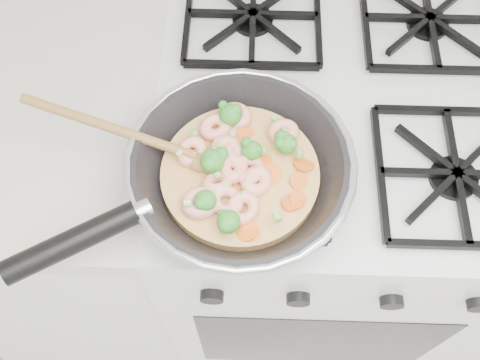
{
  "coord_description": "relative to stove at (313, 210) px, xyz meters",
  "views": [
    {
      "loc": [
        -0.15,
        1.16,
        1.62
      ],
      "look_at": [
        -0.16,
        1.52,
        0.93
      ],
      "focal_mm": 41.55,
      "sensor_mm": 36.0,
      "label": 1
    }
  ],
  "objects": [
    {
      "name": "skillet",
      "position": [
        -0.17,
        -0.18,
        0.5
      ],
      "size": [
        0.46,
        0.33,
        0.09
      ],
      "rotation": [
        0.0,
        0.0,
        -0.35
      ],
      "color": "black",
      "rests_on": "stove"
    },
    {
      "name": "stove",
      "position": [
        0.0,
        0.0,
        0.0
      ],
      "size": [
        0.6,
        0.6,
        0.92
      ],
      "color": "silver",
      "rests_on": "ground"
    }
  ]
}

